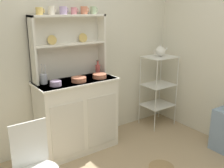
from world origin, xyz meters
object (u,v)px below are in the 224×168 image
(cup_gold_0, at_px, (39,11))
(porcelain_teapot, at_px, (160,51))
(bakers_rack, at_px, (159,82))
(hutch_cabinet, at_px, (77,115))
(wire_chair, at_px, (34,163))
(bowl_mixing_large, at_px, (56,83))
(jam_bottle, at_px, (98,69))
(utensil_jar, at_px, (44,79))
(hutch_shelf_unit, at_px, (68,42))

(cup_gold_0, height_order, porcelain_teapot, cup_gold_0)
(bakers_rack, bearing_deg, hutch_cabinet, 178.32)
(hutch_cabinet, relative_size, cup_gold_0, 10.78)
(wire_chair, bearing_deg, porcelain_teapot, 26.09)
(bowl_mixing_large, bearing_deg, bakers_rack, 1.19)
(bakers_rack, bearing_deg, cup_gold_0, 174.50)
(bakers_rack, xyz_separation_m, wire_chair, (-2.15, -0.75, -0.16))
(cup_gold_0, distance_m, jam_bottle, 1.00)
(jam_bottle, height_order, porcelain_teapot, porcelain_teapot)
(hutch_cabinet, relative_size, bowl_mixing_large, 7.84)
(hutch_cabinet, height_order, bowl_mixing_large, bowl_mixing_large)
(jam_bottle, relative_size, porcelain_teapot, 0.79)
(bowl_mixing_large, relative_size, porcelain_teapot, 0.53)
(jam_bottle, bearing_deg, porcelain_teapot, -7.31)
(cup_gold_0, bearing_deg, utensil_jar, -120.35)
(hutch_cabinet, height_order, wire_chair, hutch_cabinet)
(jam_bottle, bearing_deg, utensil_jar, -179.36)
(utensil_jar, bearing_deg, hutch_cabinet, -12.19)
(hutch_shelf_unit, bearing_deg, wire_chair, -130.51)
(wire_chair, distance_m, utensil_jar, 1.07)
(jam_bottle, bearing_deg, bakers_rack, -7.30)
(hutch_shelf_unit, distance_m, cup_gold_0, 0.49)
(cup_gold_0, bearing_deg, hutch_shelf_unit, 7.05)
(hutch_shelf_unit, distance_m, porcelain_teapot, 1.37)
(bakers_rack, relative_size, bowl_mixing_large, 8.47)
(porcelain_teapot, bearing_deg, hutch_cabinet, 178.32)
(wire_chair, bearing_deg, bowl_mixing_large, 60.60)
(hutch_shelf_unit, bearing_deg, bakers_rack, -8.60)
(hutch_cabinet, xyz_separation_m, jam_bottle, (0.36, 0.09, 0.52))
(bakers_rack, xyz_separation_m, utensil_jar, (-1.71, 0.12, 0.29))
(cup_gold_0, relative_size, bowl_mixing_large, 0.73)
(porcelain_teapot, bearing_deg, jam_bottle, 172.69)
(jam_bottle, distance_m, porcelain_teapot, 1.00)
(wire_chair, xyz_separation_m, cup_gold_0, (0.47, 0.91, 1.19))
(bowl_mixing_large, bearing_deg, wire_chair, -126.39)
(utensil_jar, bearing_deg, bowl_mixing_large, -63.35)
(bakers_rack, bearing_deg, hutch_shelf_unit, 171.40)
(bakers_rack, xyz_separation_m, bowl_mixing_large, (-1.63, -0.03, 0.26))
(wire_chair, relative_size, jam_bottle, 4.54)
(wire_chair, bearing_deg, utensil_jar, 69.54)
(cup_gold_0, relative_size, porcelain_teapot, 0.39)
(hutch_cabinet, height_order, cup_gold_0, cup_gold_0)
(hutch_shelf_unit, bearing_deg, cup_gold_0, -172.95)
(hutch_cabinet, relative_size, jam_bottle, 5.26)
(hutch_cabinet, distance_m, bowl_mixing_large, 0.56)
(cup_gold_0, xyz_separation_m, utensil_jar, (-0.03, -0.04, -0.74))
(bowl_mixing_large, distance_m, jam_bottle, 0.67)
(jam_bottle, bearing_deg, hutch_cabinet, -166.60)
(jam_bottle, height_order, utensil_jar, utensil_jar)
(porcelain_teapot, bearing_deg, wire_chair, -160.91)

